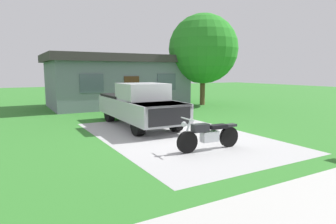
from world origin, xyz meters
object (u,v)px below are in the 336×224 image
pickup_truck (139,104)px  neighbor_house (118,80)px  shade_tree (203,49)px  motorcycle (209,135)px

pickup_truck → neighbor_house: neighbor_house is taller
shade_tree → neighbor_house: bearing=154.7°
motorcycle → neighbor_house: 12.82m
neighbor_house → shade_tree: bearing=-25.3°
motorcycle → pickup_truck: bearing=92.6°
shade_tree → motorcycle: bearing=-125.5°
pickup_truck → shade_tree: size_ratio=0.88×
pickup_truck → shade_tree: shade_tree is taller
pickup_truck → shade_tree: bearing=35.7°
pickup_truck → motorcycle: bearing=-87.4°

